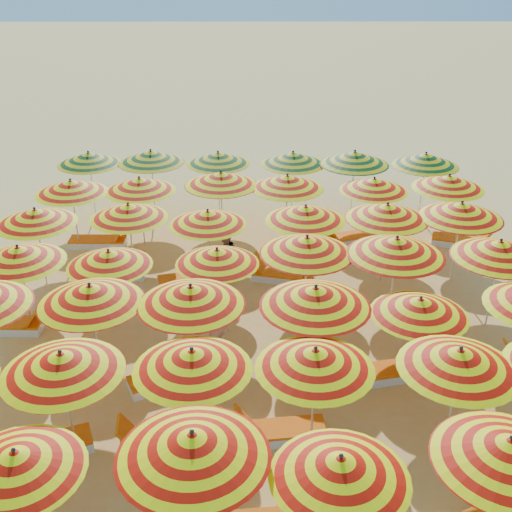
# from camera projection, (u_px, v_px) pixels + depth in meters

# --- Properties ---
(ground) EXTENTS (120.00, 120.00, 0.00)m
(ground) POSITION_uv_depth(u_px,v_px,m) (256.00, 323.00, 15.87)
(ground) COLOR #E6B666
(ground) RESTS_ON ground
(umbrella_1) EXTENTS (2.22, 2.22, 2.12)m
(umbrella_1) POSITION_uv_depth(u_px,v_px,m) (16.00, 461.00, 9.17)
(umbrella_1) COLOR silver
(umbrella_1) RESTS_ON ground
(umbrella_2) EXTENTS (2.80, 2.80, 2.41)m
(umbrella_2) POSITION_uv_depth(u_px,v_px,m) (193.00, 445.00, 9.11)
(umbrella_2) COLOR silver
(umbrella_2) RESTS_ON ground
(umbrella_3) EXTENTS (2.47, 2.47, 2.17)m
(umbrella_3) POSITION_uv_depth(u_px,v_px,m) (340.00, 468.00, 9.01)
(umbrella_3) COLOR silver
(umbrella_3) RESTS_ON ground
(umbrella_4) EXTENTS (2.72, 2.72, 2.34)m
(umbrella_4) POSITION_uv_depth(u_px,v_px,m) (509.00, 451.00, 9.10)
(umbrella_4) COLOR silver
(umbrella_4) RESTS_ON ground
(umbrella_7) EXTENTS (2.36, 2.36, 2.29)m
(umbrella_7) POSITION_uv_depth(u_px,v_px,m) (62.00, 363.00, 11.02)
(umbrella_7) COLOR silver
(umbrella_7) RESTS_ON ground
(umbrella_8) EXTENTS (2.74, 2.74, 2.25)m
(umbrella_8) POSITION_uv_depth(u_px,v_px,m) (192.00, 360.00, 11.17)
(umbrella_8) COLOR silver
(umbrella_8) RESTS_ON ground
(umbrella_9) EXTENTS (2.62, 2.62, 2.25)m
(umbrella_9) POSITION_uv_depth(u_px,v_px,m) (315.00, 359.00, 11.18)
(umbrella_9) COLOR silver
(umbrella_9) RESTS_ON ground
(umbrella_10) EXTENTS (2.54, 2.54, 2.27)m
(umbrella_10) POSITION_uv_depth(u_px,v_px,m) (459.00, 359.00, 11.14)
(umbrella_10) COLOR silver
(umbrella_10) RESTS_ON ground
(umbrella_13) EXTENTS (2.48, 2.48, 2.34)m
(umbrella_13) POSITION_uv_depth(u_px,v_px,m) (90.00, 294.00, 13.03)
(umbrella_13) COLOR silver
(umbrella_13) RESTS_ON ground
(umbrella_14) EXTENTS (2.34, 2.34, 2.37)m
(umbrella_14) POSITION_uv_depth(u_px,v_px,m) (191.00, 296.00, 12.94)
(umbrella_14) COLOR silver
(umbrella_14) RESTS_ON ground
(umbrella_15) EXTENTS (2.57, 2.57, 2.41)m
(umbrella_15) POSITION_uv_depth(u_px,v_px,m) (315.00, 297.00, 12.82)
(umbrella_15) COLOR silver
(umbrella_15) RESTS_ON ground
(umbrella_16) EXTENTS (2.63, 2.63, 2.13)m
(umbrella_16) POSITION_uv_depth(u_px,v_px,m) (420.00, 307.00, 12.95)
(umbrella_16) COLOR silver
(umbrella_16) RESTS_ON ground
(umbrella_18) EXTENTS (2.45, 2.45, 2.26)m
(umbrella_18) POSITION_uv_depth(u_px,v_px,m) (19.00, 255.00, 14.78)
(umbrella_18) COLOR silver
(umbrella_18) RESTS_ON ground
(umbrella_19) EXTENTS (2.64, 2.64, 2.12)m
(umbrella_19) POSITION_uv_depth(u_px,v_px,m) (109.00, 259.00, 14.87)
(umbrella_19) COLOR silver
(umbrella_19) RESTS_ON ground
(umbrella_20) EXTENTS (2.63, 2.63, 2.10)m
(umbrella_20) POSITION_uv_depth(u_px,v_px,m) (217.00, 257.00, 15.01)
(umbrella_20) COLOR silver
(umbrella_20) RESTS_ON ground
(umbrella_21) EXTENTS (2.26, 2.26, 2.38)m
(umbrella_21) POSITION_uv_depth(u_px,v_px,m) (307.00, 245.00, 14.99)
(umbrella_21) COLOR silver
(umbrella_21) RESTS_ON ground
(umbrella_22) EXTENTS (2.94, 2.94, 2.44)m
(umbrella_22) POSITION_uv_depth(u_px,v_px,m) (396.00, 247.00, 14.80)
(umbrella_22) COLOR silver
(umbrella_22) RESTS_ON ground
(umbrella_23) EXTENTS (2.90, 2.90, 2.36)m
(umbrella_23) POSITION_uv_depth(u_px,v_px,m) (500.00, 249.00, 14.83)
(umbrella_23) COLOR silver
(umbrella_23) RESTS_ON ground
(umbrella_24) EXTENTS (2.26, 2.26, 2.26)m
(umbrella_24) POSITION_uv_depth(u_px,v_px,m) (36.00, 216.00, 16.77)
(umbrella_24) COLOR silver
(umbrella_24) RESTS_ON ground
(umbrella_25) EXTENTS (2.57, 2.57, 2.23)m
(umbrella_25) POSITION_uv_depth(u_px,v_px,m) (129.00, 211.00, 17.16)
(umbrella_25) COLOR silver
(umbrella_25) RESTS_ON ground
(umbrella_26) EXTENTS (2.53, 2.53, 2.18)m
(umbrella_26) POSITION_uv_depth(u_px,v_px,m) (208.00, 218.00, 16.87)
(umbrella_26) COLOR silver
(umbrella_26) RESTS_ON ground
(umbrella_27) EXTENTS (2.63, 2.63, 2.27)m
(umbrella_27) POSITION_uv_depth(u_px,v_px,m) (305.00, 214.00, 16.93)
(umbrella_27) COLOR silver
(umbrella_27) RESTS_ON ground
(umbrella_28) EXTENTS (2.31, 2.31, 2.34)m
(umbrella_28) POSITION_uv_depth(u_px,v_px,m) (387.00, 212.00, 16.87)
(umbrella_28) COLOR silver
(umbrella_28) RESTS_ON ground
(umbrella_29) EXTENTS (2.81, 2.81, 2.38)m
(umbrella_29) POSITION_uv_depth(u_px,v_px,m) (461.00, 211.00, 16.86)
(umbrella_29) COLOR silver
(umbrella_29) RESTS_ON ground
(umbrella_30) EXTENTS (2.64, 2.64, 2.25)m
(umbrella_30) POSITION_uv_depth(u_px,v_px,m) (71.00, 187.00, 18.75)
(umbrella_30) COLOR silver
(umbrella_30) RESTS_ON ground
(umbrella_31) EXTENTS (2.36, 2.36, 2.23)m
(umbrella_31) POSITION_uv_depth(u_px,v_px,m) (140.00, 185.00, 18.96)
(umbrella_31) COLOR silver
(umbrella_31) RESTS_ON ground
(umbrella_32) EXTENTS (2.34, 2.34, 2.34)m
(umbrella_32) POSITION_uv_depth(u_px,v_px,m) (221.00, 179.00, 19.12)
(umbrella_32) COLOR silver
(umbrella_32) RESTS_ON ground
(umbrella_33) EXTENTS (2.56, 2.56, 2.31)m
(umbrella_33) POSITION_uv_depth(u_px,v_px,m) (287.00, 182.00, 18.99)
(umbrella_33) COLOR silver
(umbrella_33) RESTS_ON ground
(umbrella_34) EXTENTS (2.39, 2.39, 2.18)m
(umbrella_34) POSITION_uv_depth(u_px,v_px,m) (374.00, 185.00, 19.10)
(umbrella_34) COLOR silver
(umbrella_34) RESTS_ON ground
(umbrella_35) EXTENTS (2.16, 2.16, 2.28)m
(umbrella_35) POSITION_uv_depth(u_px,v_px,m) (449.00, 182.00, 19.05)
(umbrella_35) COLOR silver
(umbrella_35) RESTS_ON ground
(umbrella_36) EXTENTS (2.57, 2.57, 2.25)m
(umbrella_36) POSITION_uv_depth(u_px,v_px,m) (89.00, 158.00, 21.12)
(umbrella_36) COLOR silver
(umbrella_36) RESTS_ON ground
(umbrella_37) EXTENTS (2.57, 2.57, 2.32)m
(umbrella_37) POSITION_uv_depth(u_px,v_px,m) (151.00, 157.00, 21.07)
(umbrella_37) COLOR silver
(umbrella_37) RESTS_ON ground
(umbrella_38) EXTENTS (2.51, 2.51, 2.24)m
(umbrella_38) POSITION_uv_depth(u_px,v_px,m) (218.00, 158.00, 21.16)
(umbrella_38) COLOR silver
(umbrella_38) RESTS_ON ground
(umbrella_39) EXTENTS (2.62, 2.62, 2.27)m
(umbrella_39) POSITION_uv_depth(u_px,v_px,m) (293.00, 158.00, 21.05)
(umbrella_39) COLOR silver
(umbrella_39) RESTS_ON ground
(umbrella_40) EXTENTS (2.61, 2.61, 2.39)m
(umbrella_40) POSITION_uv_depth(u_px,v_px,m) (355.00, 158.00, 20.75)
(umbrella_40) COLOR silver
(umbrella_40) RESTS_ON ground
(umbrella_41) EXTENTS (2.67, 2.67, 2.32)m
(umbrella_41) POSITION_uv_depth(u_px,v_px,m) (425.00, 160.00, 20.81)
(umbrella_41) COLOR silver
(umbrella_41) RESTS_ON ground
(lounger_5) EXTENTS (1.83, 1.16, 0.69)m
(lounger_5) POSITION_uv_depth(u_px,v_px,m) (42.00, 448.00, 11.79)
(lounger_5) COLOR white
(lounger_5) RESTS_ON ground
(lounger_6) EXTENTS (1.78, 0.76, 0.69)m
(lounger_6) POSITION_uv_depth(u_px,v_px,m) (164.00, 442.00, 11.94)
(lounger_6) COLOR white
(lounger_6) RESTS_ON ground
(lounger_7) EXTENTS (1.79, 0.78, 0.69)m
(lounger_7) POSITION_uv_depth(u_px,v_px,m) (279.00, 432.00, 12.18)
(lounger_7) COLOR white
(lounger_7) RESTS_ON ground
(lounger_9) EXTENTS (1.82, 1.24, 0.69)m
(lounger_9) POSITION_uv_depth(u_px,v_px,m) (171.00, 377.00, 13.68)
(lounger_9) COLOR white
(lounger_9) RESTS_ON ground
(lounger_10) EXTENTS (1.82, 0.94, 0.69)m
(lounger_10) POSITION_uv_depth(u_px,v_px,m) (386.00, 372.00, 13.83)
(lounger_10) COLOR white
(lounger_10) RESTS_ON ground
(lounger_12) EXTENTS (1.75, 0.63, 0.69)m
(lounger_12) POSITION_uv_depth(u_px,v_px,m) (9.00, 325.00, 15.49)
(lounger_12) COLOR white
(lounger_12) RESTS_ON ground
(lounger_13) EXTENTS (1.77, 0.70, 0.69)m
(lounger_13) POSITION_uv_depth(u_px,v_px,m) (116.00, 273.00, 17.88)
(lounger_13) COLOR white
(lounger_13) RESTS_ON ground
(lounger_14) EXTENTS (1.82, 0.98, 0.69)m
(lounger_14) POSITION_uv_depth(u_px,v_px,m) (191.00, 279.00, 17.53)
(lounger_14) COLOR white
(lounger_14) RESTS_ON ground
(lounger_15) EXTENTS (1.82, 0.98, 0.69)m
(lounger_15) POSITION_uv_depth(u_px,v_px,m) (282.00, 275.00, 17.74)
(lounger_15) COLOR white
(lounger_15) RESTS_ON ground
(lounger_16) EXTENTS (1.74, 0.60, 0.69)m
(lounger_16) POSITION_uv_depth(u_px,v_px,m) (99.00, 241.00, 19.68)
(lounger_16) COLOR white
(lounger_16) RESTS_ON ground
(lounger_17) EXTENTS (1.83, 1.07, 0.69)m
(lounger_17) POSITION_uv_depth(u_px,v_px,m) (350.00, 238.00, 19.92)
(lounger_17) COLOR white
(lounger_17) RESTS_ON ground
(lounger_18) EXTENTS (1.83, 1.07, 0.69)m
(lounger_18) POSITION_uv_depth(u_px,v_px,m) (462.00, 241.00, 19.69)
(lounger_18) COLOR white
(lounger_18) RESTS_ON ground
(beachgoer_b) EXTENTS (0.95, 0.89, 1.56)m
(beachgoer_b) POSITION_uv_depth(u_px,v_px,m) (225.00, 256.00, 17.42)
(beachgoer_b) COLOR #B37460
(beachgoer_b) RESTS_ON ground
(beachgoer_a) EXTENTS (0.61, 0.46, 1.51)m
(beachgoer_a) POSITION_uv_depth(u_px,v_px,m) (219.00, 339.00, 13.92)
(beachgoer_a) COLOR tan
(beachgoer_a) RESTS_ON ground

